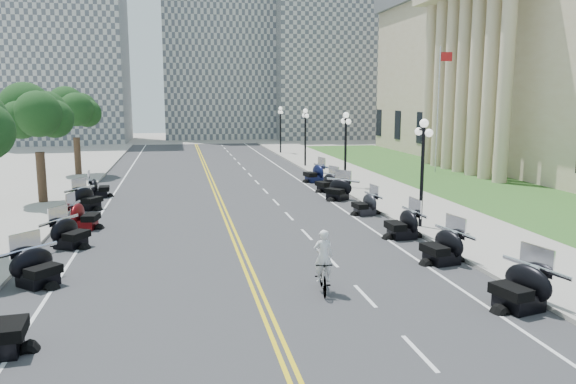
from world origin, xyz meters
TOP-DOWN VIEW (x-y plane):
  - ground at (0.00, 0.00)m, footprint 160.00×160.00m
  - road at (0.00, 10.00)m, footprint 16.00×90.00m
  - centerline_yellow_a at (-0.12, 10.00)m, footprint 0.12×90.00m
  - centerline_yellow_b at (0.12, 10.00)m, footprint 0.12×90.00m
  - edge_line_north at (6.40, 10.00)m, footprint 0.12×90.00m
  - edge_line_south at (-6.40, 10.00)m, footprint 0.12×90.00m
  - lane_dash_4 at (3.20, -8.00)m, footprint 0.12×2.00m
  - lane_dash_5 at (3.20, -4.00)m, footprint 0.12×2.00m
  - lane_dash_6 at (3.20, 0.00)m, footprint 0.12×2.00m
  - lane_dash_7 at (3.20, 4.00)m, footprint 0.12×2.00m
  - lane_dash_8 at (3.20, 8.00)m, footprint 0.12×2.00m
  - lane_dash_9 at (3.20, 12.00)m, footprint 0.12×2.00m
  - lane_dash_10 at (3.20, 16.00)m, footprint 0.12×2.00m
  - lane_dash_11 at (3.20, 20.00)m, footprint 0.12×2.00m
  - lane_dash_12 at (3.20, 24.00)m, footprint 0.12×2.00m
  - lane_dash_13 at (3.20, 28.00)m, footprint 0.12×2.00m
  - lane_dash_14 at (3.20, 32.00)m, footprint 0.12×2.00m
  - lane_dash_15 at (3.20, 36.00)m, footprint 0.12×2.00m
  - lane_dash_16 at (3.20, 40.00)m, footprint 0.12×2.00m
  - lane_dash_17 at (3.20, 44.00)m, footprint 0.12×2.00m
  - lane_dash_18 at (3.20, 48.00)m, footprint 0.12×2.00m
  - lane_dash_19 at (3.20, 52.00)m, footprint 0.12×2.00m
  - sidewalk_north at (10.50, 10.00)m, footprint 5.00×90.00m
  - sidewalk_south at (-10.50, 10.00)m, footprint 5.00×90.00m
  - lawn at (17.50, 18.00)m, footprint 9.00×60.00m
  - distant_block_a at (-18.00, 62.00)m, footprint 18.00×14.00m
  - distant_block_b at (4.00, 68.00)m, footprint 16.00×12.00m
  - distant_block_c at (22.00, 65.00)m, footprint 20.00×14.00m
  - street_lamp_2 at (8.60, 4.00)m, footprint 0.50×1.20m
  - street_lamp_3 at (8.60, 16.00)m, footprint 0.50×1.20m
  - street_lamp_4 at (8.60, 28.00)m, footprint 0.50×1.20m
  - street_lamp_5 at (8.60, 40.00)m, footprint 0.50×1.20m
  - flagpole at (18.00, 22.00)m, footprint 1.10×0.20m
  - tree_3 at (-10.00, 14.00)m, footprint 4.80×4.80m
  - tree_4 at (-10.00, 26.00)m, footprint 4.80×4.80m
  - motorcycle_n_4 at (7.20, -5.89)m, footprint 2.53×2.53m
  - motorcycle_n_5 at (7.10, -1.21)m, footprint 2.33×2.33m
  - motorcycle_n_6 at (7.14, 2.62)m, footprint 2.10×2.10m
  - motorcycle_n_7 at (7.15, 7.64)m, footprint 1.99×1.99m
  - motorcycle_n_8 at (6.96, 12.08)m, footprint 2.83×2.83m
  - motorcycle_n_9 at (7.09, 15.06)m, footprint 2.44×2.44m
  - motorcycle_n_10 at (7.29, 19.32)m, footprint 2.42×2.42m
  - motorcycle_s_5 at (-6.91, -1.00)m, footprint 2.78×2.78m
  - motorcycle_s_6 at (-6.73, 3.75)m, footprint 2.66×2.66m
  - motorcycle_s_7 at (-6.70, 7.08)m, footprint 2.28×2.28m
  - motorcycle_s_8 at (-7.24, 11.89)m, footprint 2.73×2.73m
  - motorcycle_s_9 at (-7.15, 15.77)m, footprint 2.02×2.02m
  - bicycle at (2.01, -3.42)m, footprint 0.78×1.84m
  - cyclist_rider at (2.01, -3.42)m, footprint 0.61×0.40m

SIDE VIEW (x-z plane):
  - ground at x=0.00m, z-range 0.00..0.00m
  - road at x=0.00m, z-range 0.00..0.01m
  - centerline_yellow_a at x=-0.12m, z-range 0.01..0.01m
  - centerline_yellow_b at x=0.12m, z-range 0.01..0.01m
  - edge_line_north at x=6.40m, z-range 0.01..0.01m
  - edge_line_south at x=-6.40m, z-range 0.01..0.01m
  - lane_dash_4 at x=3.20m, z-range 0.01..0.01m
  - lane_dash_5 at x=3.20m, z-range 0.01..0.01m
  - lane_dash_6 at x=3.20m, z-range 0.01..0.01m
  - lane_dash_7 at x=3.20m, z-range 0.01..0.01m
  - lane_dash_8 at x=3.20m, z-range 0.01..0.01m
  - lane_dash_9 at x=3.20m, z-range 0.01..0.01m
  - lane_dash_10 at x=3.20m, z-range 0.01..0.01m
  - lane_dash_11 at x=3.20m, z-range 0.01..0.01m
  - lane_dash_12 at x=3.20m, z-range 0.01..0.01m
  - lane_dash_13 at x=3.20m, z-range 0.01..0.01m
  - lane_dash_14 at x=3.20m, z-range 0.01..0.01m
  - lane_dash_15 at x=3.20m, z-range 0.01..0.01m
  - lane_dash_16 at x=3.20m, z-range 0.01..0.01m
  - lane_dash_17 at x=3.20m, z-range 0.01..0.01m
  - lane_dash_18 at x=3.20m, z-range 0.01..0.01m
  - lane_dash_19 at x=3.20m, z-range 0.01..0.01m
  - lawn at x=17.50m, z-range 0.00..0.10m
  - sidewalk_north at x=10.50m, z-range 0.00..0.15m
  - sidewalk_south at x=-10.50m, z-range 0.00..0.15m
  - bicycle at x=2.01m, z-range 0.00..1.07m
  - motorcycle_n_7 at x=7.15m, z-range 0.00..1.26m
  - motorcycle_s_9 at x=-7.15m, z-range 0.00..1.33m
  - motorcycle_n_9 at x=7.09m, z-range 0.00..1.33m
  - motorcycle_s_6 at x=-6.73m, z-range 0.00..1.36m
  - motorcycle_s_8 at x=-7.24m, z-range 0.00..1.38m
  - motorcycle_s_5 at x=-6.91m, z-range 0.00..1.38m
  - motorcycle_s_7 at x=-6.70m, z-range 0.00..1.39m
  - motorcycle_n_6 at x=7.14m, z-range 0.00..1.40m
  - motorcycle_n_5 at x=7.10m, z-range 0.00..1.40m
  - motorcycle_n_8 at x=6.96m, z-range 0.00..1.41m
  - motorcycle_n_10 at x=7.29m, z-range 0.00..1.43m
  - motorcycle_n_4 at x=7.20m, z-range 0.00..1.47m
  - cyclist_rider at x=2.01m, z-range 1.07..2.74m
  - street_lamp_2 at x=8.60m, z-range 0.15..5.05m
  - street_lamp_3 at x=8.60m, z-range 0.15..5.05m
  - street_lamp_4 at x=8.60m, z-range 0.15..5.05m
  - street_lamp_5 at x=8.60m, z-range 0.15..5.05m
  - tree_3 at x=-10.00m, z-range 0.15..9.35m
  - tree_4 at x=-10.00m, z-range 0.15..9.35m
  - flagpole at x=18.00m, z-range 0.00..10.00m
  - distant_block_c at x=22.00m, z-range 0.00..22.00m
  - distant_block_a at x=-18.00m, z-range 0.00..26.00m
  - distant_block_b at x=4.00m, z-range 0.00..30.00m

